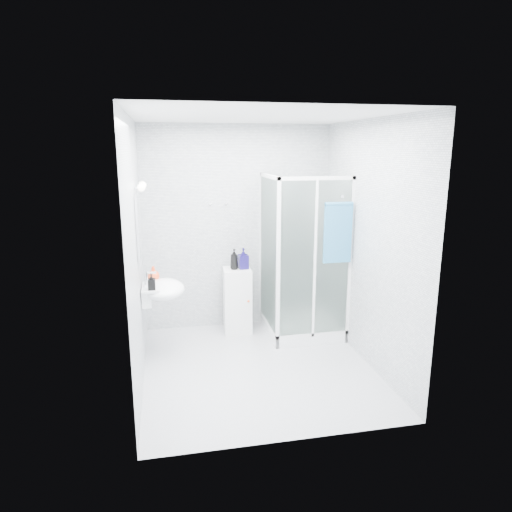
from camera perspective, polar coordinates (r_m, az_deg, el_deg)
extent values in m
cube|color=silver|center=(4.62, 0.26, 0.80)|extent=(2.40, 2.60, 2.60)
cube|color=#B7B9BC|center=(5.06, 0.24, -13.68)|extent=(2.40, 2.60, 0.01)
cube|color=silver|center=(4.52, 0.28, 17.07)|extent=(2.40, 2.60, 0.01)
cube|color=white|center=(5.96, 5.71, -8.84)|extent=(0.90, 0.90, 0.12)
cube|color=white|center=(5.42, 1.77, 9.91)|extent=(0.04, 0.90, 0.04)
cube|color=white|center=(5.13, 7.64, 9.61)|extent=(0.90, 0.04, 0.04)
cube|color=white|center=(5.16, 2.78, -1.31)|extent=(0.04, 0.04, 2.00)
cube|color=white|center=(5.55, 1.60, 0.18)|extent=(0.02, 0.82, 1.84)
cube|color=white|center=(5.26, 7.36, -0.67)|extent=(0.82, 0.02, 1.84)
cube|color=white|center=(5.27, 7.33, -0.64)|extent=(0.03, 0.04, 1.84)
cylinder|color=silver|center=(5.97, 4.89, 4.10)|extent=(0.02, 0.02, 1.00)
cylinder|color=silver|center=(5.89, 5.07, 8.57)|extent=(0.09, 0.05, 0.09)
cylinder|color=silver|center=(6.07, 5.21, 1.36)|extent=(0.12, 0.04, 0.12)
cylinder|color=silver|center=(5.20, 10.65, 7.34)|extent=(0.03, 0.05, 0.03)
cube|color=white|center=(5.11, -13.46, -4.73)|extent=(0.10, 0.40, 0.18)
ellipsoid|color=white|center=(5.09, -11.46, -4.10)|extent=(0.46, 0.56, 0.20)
cube|color=white|center=(5.08, -12.84, -3.63)|extent=(0.16, 0.50, 0.02)
cylinder|color=silver|center=(5.06, -13.57, -2.79)|extent=(0.04, 0.04, 0.16)
cylinder|color=silver|center=(5.04, -13.04, -2.05)|extent=(0.12, 0.02, 0.02)
cube|color=white|center=(4.94, -14.45, 3.56)|extent=(0.02, 0.60, 0.70)
cylinder|color=silver|center=(4.73, -14.65, 8.27)|extent=(0.05, 0.04, 0.04)
sphere|color=white|center=(4.73, -14.16, 8.29)|extent=(0.08, 0.08, 0.08)
cylinder|color=silver|center=(5.05, -14.47, 8.57)|extent=(0.05, 0.04, 0.04)
sphere|color=white|center=(5.05, -14.01, 8.59)|extent=(0.08, 0.08, 0.08)
cylinder|color=silver|center=(5.76, -5.78, 6.45)|extent=(0.02, 0.04, 0.02)
sphere|color=silver|center=(5.73, -5.75, 6.42)|extent=(0.03, 0.03, 0.03)
cylinder|color=silver|center=(5.78, -3.79, 6.51)|extent=(0.02, 0.04, 0.02)
sphere|color=silver|center=(5.75, -3.76, 6.48)|extent=(0.03, 0.03, 0.03)
cube|color=white|center=(5.84, -2.35, -5.56)|extent=(0.36, 0.36, 0.83)
cube|color=white|center=(5.68, -2.08, -6.09)|extent=(0.31, 0.02, 0.71)
sphere|color=#FF5F24|center=(5.67, -0.96, -5.68)|extent=(0.03, 0.03, 0.03)
cube|color=teal|center=(5.24, 10.19, 2.77)|extent=(0.32, 0.04, 0.67)
cylinder|color=teal|center=(5.19, 10.34, 6.40)|extent=(0.32, 0.05, 0.05)
imported|color=black|center=(5.67, -2.75, -0.39)|extent=(0.12, 0.12, 0.26)
imported|color=#140C4C|center=(5.70, -1.59, -0.30)|extent=(0.13, 0.13, 0.26)
imported|color=#EB461B|center=(5.18, -12.70, -2.18)|extent=(0.15, 0.15, 0.17)
imported|color=black|center=(4.87, -12.92, -3.17)|extent=(0.08, 0.08, 0.17)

